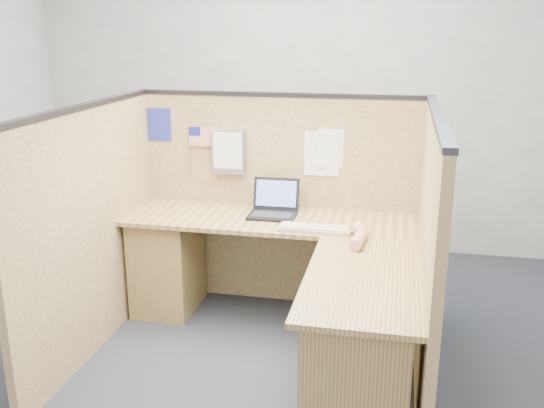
% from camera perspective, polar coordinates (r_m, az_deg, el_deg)
% --- Properties ---
extents(floor, '(5.00, 5.00, 0.00)m').
position_cam_1_polar(floor, '(3.75, -2.37, -15.16)').
color(floor, black).
rests_on(floor, ground).
extents(wall_back, '(5.00, 0.00, 5.00)m').
position_cam_1_polar(wall_back, '(5.43, 3.42, 10.42)').
color(wall_back, '#929496').
rests_on(wall_back, floor).
extents(cubicle_partitions, '(2.06, 1.83, 1.53)m').
position_cam_1_polar(cubicle_partitions, '(3.80, -0.92, -1.90)').
color(cubicle_partitions, brown).
rests_on(cubicle_partitions, floor).
extents(l_desk, '(1.95, 1.75, 0.73)m').
position_cam_1_polar(l_desk, '(3.78, 1.37, -8.16)').
color(l_desk, brown).
rests_on(l_desk, floor).
extents(laptop, '(0.32, 0.31, 0.23)m').
position_cam_1_polar(laptop, '(4.12, 0.20, -0.20)').
color(laptop, black).
rests_on(laptop, l_desk).
extents(keyboard, '(0.46, 0.16, 0.03)m').
position_cam_1_polar(keyboard, '(3.80, 4.04, -2.33)').
color(keyboard, gray).
rests_on(keyboard, l_desk).
extents(mouse, '(0.12, 0.09, 0.04)m').
position_cam_1_polar(mouse, '(3.77, 8.17, -2.48)').
color(mouse, silver).
rests_on(mouse, l_desk).
extents(hand_forearm, '(0.11, 0.38, 0.08)m').
position_cam_1_polar(hand_forearm, '(3.64, 8.19, -2.95)').
color(hand_forearm, tan).
rests_on(hand_forearm, l_desk).
extents(blue_poster, '(0.17, 0.00, 0.23)m').
position_cam_1_polar(blue_poster, '(4.45, -10.56, 7.36)').
color(blue_poster, navy).
rests_on(blue_poster, cubicle_partitions).
extents(american_flag, '(0.22, 0.01, 0.37)m').
position_cam_1_polar(american_flag, '(4.35, -6.78, 6.14)').
color(american_flag, olive).
rests_on(american_flag, cubicle_partitions).
extents(file_holder, '(0.24, 0.05, 0.30)m').
position_cam_1_polar(file_holder, '(4.29, -4.12, 4.85)').
color(file_holder, slate).
rests_on(file_holder, cubicle_partitions).
extents(paper_left, '(0.21, 0.03, 0.27)m').
position_cam_1_polar(paper_left, '(4.16, 5.76, 5.21)').
color(paper_left, white).
rests_on(paper_left, cubicle_partitions).
extents(paper_right, '(0.24, 0.00, 0.31)m').
position_cam_1_polar(paper_right, '(4.18, 4.71, 4.74)').
color(paper_right, white).
rests_on(paper_right, cubicle_partitions).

